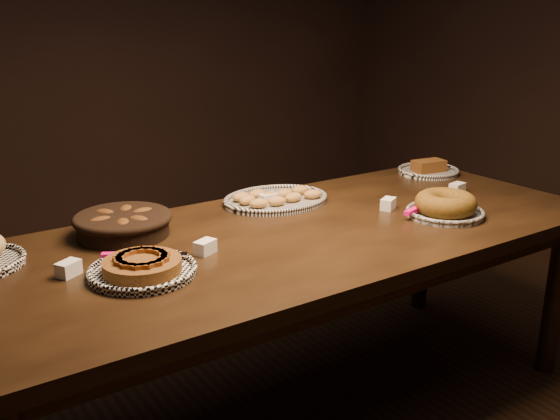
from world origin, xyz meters
TOP-DOWN VIEW (x-y plane):
  - ground at (0.00, 0.00)m, footprint 5.00×5.00m
  - buffet_table at (0.00, 0.00)m, footprint 2.40×1.00m
  - apple_tart_plate at (-0.62, -0.07)m, footprint 0.33×0.33m
  - madeleine_platter at (0.13, 0.33)m, footprint 0.45×0.36m
  - bundt_cake_plate at (0.57, -0.18)m, footprint 0.32×0.30m
  - croissant_basket at (-0.54, 0.29)m, footprint 0.42×0.42m
  - loaf_plate at (1.02, 0.32)m, footprint 0.29×0.29m
  - tent_cards at (0.05, 0.07)m, footprint 1.75×0.41m

SIDE VIEW (x-z plane):
  - ground at x=0.00m, z-range 0.00..0.00m
  - buffet_table at x=0.00m, z-range 0.30..1.05m
  - madeleine_platter at x=0.13m, z-range 0.74..0.79m
  - loaf_plate at x=1.02m, z-range 0.74..0.80m
  - tent_cards at x=0.05m, z-range 0.75..0.79m
  - apple_tart_plate at x=-0.62m, z-range 0.74..0.80m
  - bundt_cake_plate at x=0.57m, z-range 0.74..0.84m
  - croissant_basket at x=-0.54m, z-range 0.76..0.84m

